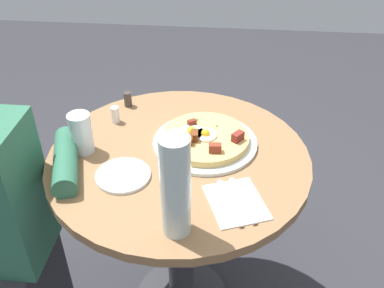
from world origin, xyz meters
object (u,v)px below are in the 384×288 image
object	(u,v)px
dining_table	(180,197)
pizza_plate	(205,142)
salt_shaker	(115,115)
bread_plate	(123,175)
water_bottle	(176,187)
knife	(242,200)
water_glass	(81,133)
pepper_shaker	(128,99)
fork	(230,202)
breakfast_pizza	(205,138)

from	to	relation	value
dining_table	pizza_plate	world-z (taller)	pizza_plate
salt_shaker	dining_table	bearing A→B (deg)	145.12
salt_shaker	bread_plate	bearing A→B (deg)	107.62
bread_plate	water_bottle	xyz separation A→B (m)	(-0.18, 0.19, 0.13)
bread_plate	knife	xyz separation A→B (m)	(-0.34, 0.07, 0.00)
water_glass	pepper_shaker	size ratio (longest dim) A/B	2.41
fork	water_bottle	size ratio (longest dim) A/B	0.65
dining_table	breakfast_pizza	world-z (taller)	breakfast_pizza
pizza_plate	water_glass	xyz separation A→B (m)	(0.37, 0.07, 0.06)
water_bottle	salt_shaker	world-z (taller)	water_bottle
knife	salt_shaker	size ratio (longest dim) A/B	3.18
breakfast_pizza	pepper_shaker	bearing A→B (deg)	-35.84
knife	salt_shaker	bearing A→B (deg)	-150.26
pepper_shaker	knife	bearing A→B (deg)	131.69
breakfast_pizza	bread_plate	world-z (taller)	breakfast_pizza
water_bottle	fork	bearing A→B (deg)	-141.22
pizza_plate	bread_plate	bearing A→B (deg)	39.54
knife	salt_shaker	xyz separation A→B (m)	(0.43, -0.35, 0.02)
dining_table	water_glass	world-z (taller)	water_glass
water_glass	pepper_shaker	world-z (taller)	water_glass
dining_table	salt_shaker	xyz separation A→B (m)	(0.23, -0.16, 0.20)
salt_shaker	fork	bearing A→B (deg)	137.33
pizza_plate	fork	size ratio (longest dim) A/B	1.82
water_glass	salt_shaker	size ratio (longest dim) A/B	2.28
salt_shaker	water_bottle	bearing A→B (deg)	119.76
pizza_plate	knife	distance (m)	0.28
pizza_plate	pepper_shaker	bearing A→B (deg)	-35.58
dining_table	breakfast_pizza	bearing A→B (deg)	-140.65
water_glass	pepper_shaker	distance (m)	0.29
dining_table	knife	bearing A→B (deg)	135.93
knife	salt_shaker	distance (m)	0.56
knife	breakfast_pizza	bearing A→B (deg)	-175.45
breakfast_pizza	pepper_shaker	xyz separation A→B (m)	(0.29, -0.21, 0.00)
water_glass	knife	bearing A→B (deg)	159.59
pizza_plate	water_bottle	xyz separation A→B (m)	(0.04, 0.37, 0.13)
water_bottle	salt_shaker	bearing A→B (deg)	-60.24
pizza_plate	water_bottle	size ratio (longest dim) A/B	1.19
dining_table	pepper_shaker	bearing A→B (deg)	-51.62
dining_table	salt_shaker	size ratio (longest dim) A/B	14.17
fork	pepper_shaker	size ratio (longest dim) A/B	3.36
pizza_plate	fork	bearing A→B (deg)	107.78
fork	water_bottle	distance (m)	0.21
knife	water_bottle	bearing A→B (deg)	-75.31
pizza_plate	pepper_shaker	size ratio (longest dim) A/B	6.13
fork	knife	xyz separation A→B (m)	(-0.03, -0.01, 0.00)
knife	fork	bearing A→B (deg)	-90.00
fork	pepper_shaker	xyz separation A→B (m)	(0.38, -0.47, 0.02)
bread_plate	fork	size ratio (longest dim) A/B	0.88
water_bottle	breakfast_pizza	bearing A→B (deg)	-96.63
dining_table	knife	world-z (taller)	knife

